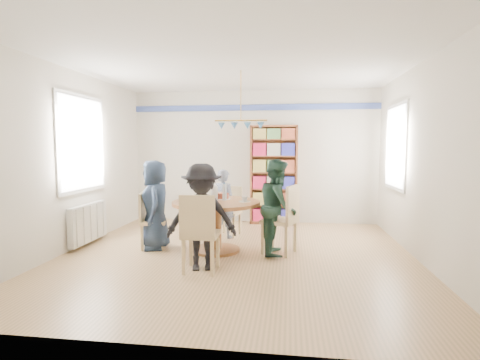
% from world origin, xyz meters
% --- Properties ---
extents(ground, '(5.00, 5.00, 0.00)m').
position_xyz_m(ground, '(0.00, 0.00, 0.00)').
color(ground, tan).
extents(room_shell, '(5.00, 5.00, 5.00)m').
position_xyz_m(room_shell, '(-0.26, 0.87, 1.65)').
color(room_shell, white).
rests_on(room_shell, ground).
extents(radiator, '(0.12, 1.00, 0.60)m').
position_xyz_m(radiator, '(-2.42, 0.30, 0.35)').
color(radiator, silver).
rests_on(radiator, ground).
extents(dining_table, '(1.30, 1.30, 0.75)m').
position_xyz_m(dining_table, '(-0.33, 0.19, 0.56)').
color(dining_table, brown).
rests_on(dining_table, ground).
extents(chair_left, '(0.45, 0.45, 0.86)m').
position_xyz_m(chair_left, '(-1.39, 0.23, 0.47)').
color(chair_left, '#D7BD84').
rests_on(chair_left, ground).
extents(chair_right, '(0.57, 0.57, 1.01)m').
position_xyz_m(chair_right, '(0.68, 0.17, 0.55)').
color(chair_right, '#D7BD84').
rests_on(chair_right, ground).
extents(chair_far, '(0.45, 0.45, 0.85)m').
position_xyz_m(chair_far, '(-0.29, 1.26, 0.47)').
color(chair_far, '#D7BD84').
rests_on(chair_far, ground).
extents(chair_near, '(0.44, 0.44, 0.98)m').
position_xyz_m(chair_near, '(-0.34, -0.80, 0.54)').
color(chair_near, '#D7BD84').
rests_on(chair_near, ground).
extents(person_left, '(0.63, 0.77, 1.35)m').
position_xyz_m(person_left, '(-1.27, 0.21, 0.68)').
color(person_left, '#1A263A').
rests_on(person_left, ground).
extents(person_right, '(0.53, 0.68, 1.38)m').
position_xyz_m(person_right, '(0.58, 0.18, 0.69)').
color(person_right, '#193226').
rests_on(person_right, ground).
extents(person_far, '(0.50, 0.42, 1.17)m').
position_xyz_m(person_far, '(-0.37, 1.04, 0.59)').
color(person_far, gray).
rests_on(person_far, ground).
extents(person_near, '(0.96, 0.69, 1.34)m').
position_xyz_m(person_near, '(-0.34, -0.66, 0.67)').
color(person_near, black).
rests_on(person_near, ground).
extents(bookshelf, '(0.94, 0.28, 1.98)m').
position_xyz_m(bookshelf, '(0.43, 2.34, 0.97)').
color(bookshelf, brown).
rests_on(bookshelf, ground).
extents(tableware, '(1.02, 1.02, 0.27)m').
position_xyz_m(tableware, '(-0.35, 0.22, 0.81)').
color(tableware, white).
rests_on(tableware, dining_table).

